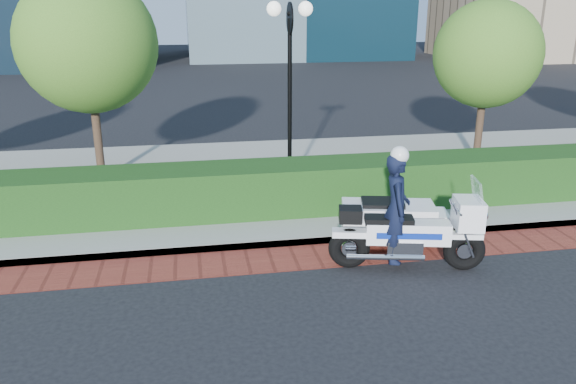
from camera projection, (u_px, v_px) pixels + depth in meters
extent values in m
plane|color=black|center=(286.00, 302.00, 8.50)|extent=(120.00, 120.00, 0.00)
cube|color=maroon|center=(271.00, 260.00, 9.90)|extent=(60.00, 1.00, 0.01)
cube|color=gray|center=(245.00, 181.00, 14.08)|extent=(60.00, 8.00, 0.15)
cube|color=black|center=(256.00, 189.00, 11.65)|extent=(18.00, 1.20, 1.00)
cylinder|color=black|center=(290.00, 180.00, 13.42)|extent=(0.30, 0.30, 0.30)
cylinder|color=black|center=(290.00, 103.00, 12.84)|extent=(0.10, 0.10, 3.70)
cylinder|color=black|center=(290.00, 18.00, 12.25)|extent=(0.04, 0.70, 0.70)
sphere|color=white|center=(274.00, 9.00, 12.13)|extent=(0.32, 0.32, 0.32)
sphere|color=white|center=(306.00, 9.00, 12.25)|extent=(0.32, 0.32, 0.32)
cylinder|color=#332319|center=(98.00, 137.00, 13.59)|extent=(0.20, 0.20, 2.17)
sphere|color=#346218|center=(87.00, 43.00, 12.90)|extent=(3.20, 3.20, 3.20)
cylinder|color=#332319|center=(479.00, 127.00, 15.30)|extent=(0.20, 0.20, 1.92)
sphere|color=#346218|center=(487.00, 54.00, 14.68)|extent=(2.80, 2.80, 2.80)
torus|color=black|center=(349.00, 248.00, 9.52)|extent=(0.74, 0.37, 0.71)
torus|color=black|center=(464.00, 250.00, 9.43)|extent=(0.74, 0.37, 0.71)
cube|color=white|center=(408.00, 232.00, 9.38)|extent=(1.44, 0.64, 0.36)
cube|color=silver|center=(403.00, 246.00, 9.46)|extent=(0.67, 0.55, 0.30)
cube|color=white|center=(468.00, 213.00, 9.22)|extent=(0.55, 0.67, 0.48)
cube|color=silver|center=(477.00, 192.00, 9.10)|extent=(0.25, 0.55, 0.43)
cube|color=black|center=(389.00, 220.00, 9.32)|extent=(0.86, 0.49, 0.11)
cube|color=black|center=(350.00, 214.00, 9.32)|extent=(0.44, 0.42, 0.24)
cube|color=white|center=(388.00, 219.00, 10.29)|extent=(1.79, 1.10, 0.59)
cube|color=black|center=(383.00, 203.00, 10.19)|extent=(0.85, 0.69, 0.09)
torus|color=black|center=(378.00, 223.00, 10.87)|extent=(0.56, 0.29, 0.54)
imported|color=black|center=(396.00, 208.00, 9.25)|extent=(0.58, 0.76, 1.85)
sphere|color=white|center=(400.00, 155.00, 8.97)|extent=(0.30, 0.30, 0.30)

